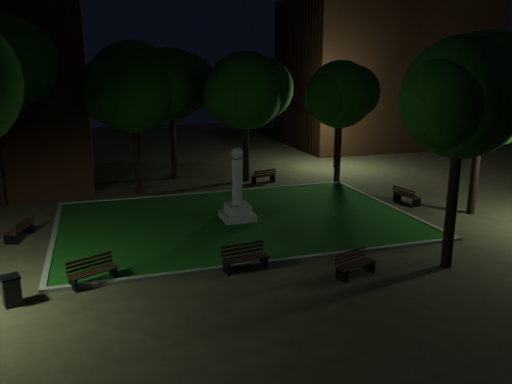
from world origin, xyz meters
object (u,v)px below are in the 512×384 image
at_px(monument, 237,200).
at_px(bench_near_right, 355,264).
at_px(bench_left_side, 20,229).
at_px(trash_bin, 11,290).
at_px(bench_near_left, 245,258).
at_px(bench_west_near, 93,272).
at_px(bench_right_side, 406,196).
at_px(bench_far_side, 264,176).

height_order(monument, bench_near_right, monument).
relative_size(bench_left_side, trash_bin, 1.82).
relative_size(bench_near_left, bench_left_side, 1.02).
bearing_deg(bench_west_near, bench_near_right, -38.01).
relative_size(bench_near_left, trash_bin, 1.85).
relative_size(bench_right_side, trash_bin, 1.77).
relative_size(monument, bench_near_right, 2.07).
bearing_deg(bench_near_left, bench_near_right, -32.89).
bearing_deg(monument, bench_far_side, 62.53).
bearing_deg(bench_right_side, bench_far_side, 27.54).
bearing_deg(monument, bench_right_side, 1.08).
bearing_deg(monument, bench_left_side, 177.55).
xyz_separation_m(bench_west_near, bench_far_side, (9.60, 11.61, -0.02)).
distance_m(bench_near_left, bench_far_side, 12.89).
height_order(bench_near_left, bench_left_side, bench_near_left).
xyz_separation_m(bench_west_near, bench_left_side, (-2.72, 5.28, -0.00)).
relative_size(monument, bench_far_side, 2.10).
bearing_deg(bench_far_side, bench_west_near, 37.67).
height_order(bench_left_side, bench_right_side, bench_left_side).
xyz_separation_m(bench_left_side, trash_bin, (0.50, -6.09, 0.06)).
xyz_separation_m(bench_near_left, bench_left_side, (-7.60, 5.67, -0.02)).
distance_m(bench_near_left, bench_near_right, 3.64).
bearing_deg(monument, bench_near_right, -73.35).
bearing_deg(bench_near_right, monument, 87.48).
bearing_deg(bench_near_right, bench_left_side, 127.24).
xyz_separation_m(bench_near_left, bench_right_side, (9.99, 5.45, -0.02)).
height_order(bench_west_near, bench_right_side, bench_west_near).
relative_size(bench_left_side, bench_right_side, 1.03).
height_order(bench_far_side, trash_bin, trash_bin).
distance_m(bench_near_right, trash_bin, 10.44).
bearing_deg(bench_right_side, bench_near_left, 107.33).
relative_size(bench_west_near, bench_left_side, 1.00).
xyz_separation_m(bench_left_side, bench_far_side, (12.32, 6.33, -0.02)).
xyz_separation_m(bench_near_left, trash_bin, (-7.10, -0.42, 0.04)).
xyz_separation_m(bench_near_right, bench_west_near, (-8.17, 1.95, 0.02)).
bearing_deg(bench_right_side, bench_near_right, 124.99).
height_order(monument, trash_bin, monument).
relative_size(monument, bench_near_left, 1.96).
xyz_separation_m(monument, bench_near_right, (2.05, -6.85, -0.58)).
xyz_separation_m(bench_near_right, bench_left_side, (-10.88, 7.23, 0.01)).
relative_size(monument, bench_left_side, 2.00).
bearing_deg(trash_bin, bench_far_side, 46.41).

